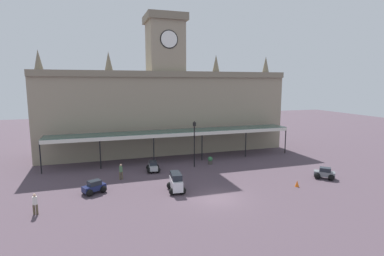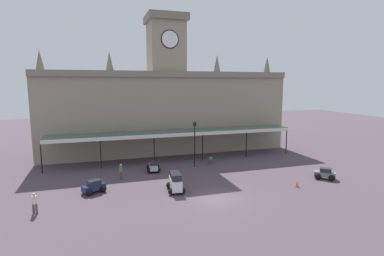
{
  "view_description": "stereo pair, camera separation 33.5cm",
  "coord_description": "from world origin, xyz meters",
  "px_view_note": "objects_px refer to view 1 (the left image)",
  "views": [
    {
      "loc": [
        -9.85,
        -23.17,
        10.04
      ],
      "look_at": [
        0.0,
        7.17,
        5.21
      ],
      "focal_mm": 28.03,
      "sensor_mm": 36.0,
      "label": 1
    },
    {
      "loc": [
        -9.53,
        -23.27,
        10.04
      ],
      "look_at": [
        0.0,
        7.17,
        5.21
      ],
      "focal_mm": 28.03,
      "sensor_mm": 36.0,
      "label": 2
    }
  ],
  "objects_px": {
    "pedestrian_crossing_forecourt": "(35,203)",
    "planter_by_canopy": "(210,160)",
    "car_silver_sedan": "(153,167)",
    "traffic_cone": "(297,184)",
    "pedestrian_near_entrance": "(121,171)",
    "victorian_lamppost": "(194,139)",
    "car_grey_sedan": "(324,174)",
    "car_white_van": "(176,183)",
    "car_navy_sedan": "(94,188)"
  },
  "relations": [
    {
      "from": "pedestrian_crossing_forecourt",
      "to": "planter_by_canopy",
      "type": "height_order",
      "value": "pedestrian_crossing_forecourt"
    },
    {
      "from": "victorian_lamppost",
      "to": "car_grey_sedan",
      "type": "bearing_deg",
      "value": -35.94
    },
    {
      "from": "pedestrian_near_entrance",
      "to": "planter_by_canopy",
      "type": "bearing_deg",
      "value": 13.64
    },
    {
      "from": "planter_by_canopy",
      "to": "car_navy_sedan",
      "type": "bearing_deg",
      "value": -156.52
    },
    {
      "from": "car_silver_sedan",
      "to": "traffic_cone",
      "type": "distance_m",
      "value": 15.56
    },
    {
      "from": "car_grey_sedan",
      "to": "victorian_lamppost",
      "type": "relative_size",
      "value": 0.4
    },
    {
      "from": "car_navy_sedan",
      "to": "planter_by_canopy",
      "type": "bearing_deg",
      "value": 23.48
    },
    {
      "from": "pedestrian_crossing_forecourt",
      "to": "traffic_cone",
      "type": "bearing_deg",
      "value": -2.28
    },
    {
      "from": "planter_by_canopy",
      "to": "traffic_cone",
      "type": "bearing_deg",
      "value": -63.69
    },
    {
      "from": "car_grey_sedan",
      "to": "victorian_lamppost",
      "type": "bearing_deg",
      "value": 144.06
    },
    {
      "from": "car_grey_sedan",
      "to": "pedestrian_near_entrance",
      "type": "height_order",
      "value": "pedestrian_near_entrance"
    },
    {
      "from": "car_silver_sedan",
      "to": "pedestrian_crossing_forecourt",
      "type": "height_order",
      "value": "pedestrian_crossing_forecourt"
    },
    {
      "from": "victorian_lamppost",
      "to": "traffic_cone",
      "type": "distance_m",
      "value": 12.56
    },
    {
      "from": "car_white_van",
      "to": "car_navy_sedan",
      "type": "bearing_deg",
      "value": 165.52
    },
    {
      "from": "car_navy_sedan",
      "to": "pedestrian_crossing_forecourt",
      "type": "bearing_deg",
      "value": -142.04
    },
    {
      "from": "car_white_van",
      "to": "traffic_cone",
      "type": "bearing_deg",
      "value": -11.71
    },
    {
      "from": "car_grey_sedan",
      "to": "planter_by_canopy",
      "type": "distance_m",
      "value": 13.05
    },
    {
      "from": "traffic_cone",
      "to": "planter_by_canopy",
      "type": "distance_m",
      "value": 11.44
    },
    {
      "from": "pedestrian_crossing_forecourt",
      "to": "victorian_lamppost",
      "type": "xyz_separation_m",
      "value": [
        15.79,
        8.78,
        2.5
      ]
    },
    {
      "from": "pedestrian_near_entrance",
      "to": "traffic_cone",
      "type": "bearing_deg",
      "value": -25.1
    },
    {
      "from": "car_grey_sedan",
      "to": "car_white_van",
      "type": "xyz_separation_m",
      "value": [
        -15.91,
        1.18,
        0.3
      ]
    },
    {
      "from": "car_white_van",
      "to": "pedestrian_near_entrance",
      "type": "height_order",
      "value": "car_white_van"
    },
    {
      "from": "pedestrian_near_entrance",
      "to": "planter_by_canopy",
      "type": "distance_m",
      "value": 11.41
    },
    {
      "from": "pedestrian_crossing_forecourt",
      "to": "car_grey_sedan",
      "type": "bearing_deg",
      "value": 0.62
    },
    {
      "from": "car_white_van",
      "to": "victorian_lamppost",
      "type": "distance_m",
      "value": 8.82
    },
    {
      "from": "car_navy_sedan",
      "to": "car_silver_sedan",
      "type": "relative_size",
      "value": 1.06
    },
    {
      "from": "car_grey_sedan",
      "to": "car_white_van",
      "type": "bearing_deg",
      "value": 175.77
    },
    {
      "from": "car_grey_sedan",
      "to": "pedestrian_near_entrance",
      "type": "bearing_deg",
      "value": 162.8
    },
    {
      "from": "car_navy_sedan",
      "to": "pedestrian_crossing_forecourt",
      "type": "height_order",
      "value": "pedestrian_crossing_forecourt"
    },
    {
      "from": "car_white_van",
      "to": "planter_by_canopy",
      "type": "height_order",
      "value": "car_white_van"
    },
    {
      "from": "car_grey_sedan",
      "to": "victorian_lamppost",
      "type": "height_order",
      "value": "victorian_lamppost"
    },
    {
      "from": "car_white_van",
      "to": "victorian_lamppost",
      "type": "bearing_deg",
      "value": 59.97
    },
    {
      "from": "pedestrian_near_entrance",
      "to": "victorian_lamppost",
      "type": "xyz_separation_m",
      "value": [
        8.81,
        2.13,
        2.5
      ]
    },
    {
      "from": "car_navy_sedan",
      "to": "victorian_lamppost",
      "type": "distance_m",
      "value": 13.03
    },
    {
      "from": "victorian_lamppost",
      "to": "planter_by_canopy",
      "type": "xyz_separation_m",
      "value": [
        2.28,
        0.56,
        -2.92
      ]
    },
    {
      "from": "car_grey_sedan",
      "to": "traffic_cone",
      "type": "xyz_separation_m",
      "value": [
        -4.35,
        -1.22,
        -0.2
      ]
    },
    {
      "from": "car_silver_sedan",
      "to": "car_white_van",
      "type": "relative_size",
      "value": 0.85
    },
    {
      "from": "car_navy_sedan",
      "to": "car_grey_sedan",
      "type": "xyz_separation_m",
      "value": [
        23.19,
        -3.06,
        0.0
      ]
    },
    {
      "from": "pedestrian_crossing_forecourt",
      "to": "victorian_lamppost",
      "type": "relative_size",
      "value": 0.3
    },
    {
      "from": "car_grey_sedan",
      "to": "car_white_van",
      "type": "relative_size",
      "value": 0.9
    },
    {
      "from": "pedestrian_near_entrance",
      "to": "traffic_cone",
      "type": "height_order",
      "value": "pedestrian_near_entrance"
    },
    {
      "from": "traffic_cone",
      "to": "car_white_van",
      "type": "bearing_deg",
      "value": 168.29
    },
    {
      "from": "car_grey_sedan",
      "to": "car_silver_sedan",
      "type": "distance_m",
      "value": 18.64
    },
    {
      "from": "victorian_lamppost",
      "to": "planter_by_canopy",
      "type": "distance_m",
      "value": 3.74
    },
    {
      "from": "pedestrian_near_entrance",
      "to": "car_navy_sedan",
      "type": "bearing_deg",
      "value": -129.23
    },
    {
      "from": "traffic_cone",
      "to": "pedestrian_crossing_forecourt",
      "type": "bearing_deg",
      "value": 177.72
    },
    {
      "from": "victorian_lamppost",
      "to": "traffic_cone",
      "type": "xyz_separation_m",
      "value": [
        7.35,
        -9.7,
        -3.1
      ]
    },
    {
      "from": "car_navy_sedan",
      "to": "victorian_lamppost",
      "type": "xyz_separation_m",
      "value": [
        11.49,
        5.42,
        2.9
      ]
    },
    {
      "from": "car_grey_sedan",
      "to": "planter_by_canopy",
      "type": "xyz_separation_m",
      "value": [
        -9.42,
        9.04,
        -0.01
      ]
    },
    {
      "from": "car_white_van",
      "to": "planter_by_canopy",
      "type": "bearing_deg",
      "value": 50.42
    }
  ]
}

